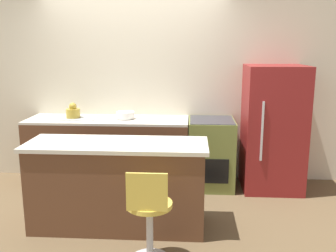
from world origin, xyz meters
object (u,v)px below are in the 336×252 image
Objects in this scene: stool_chair at (149,219)px; mixing_bowl at (125,115)px; kettle at (73,112)px; oven_range at (211,153)px; refrigerator at (273,129)px.

mixing_bowl is at bearing 105.52° from stool_chair.
oven_range is at bearing -0.41° from kettle.
kettle is 0.85× the size of mixing_bowl.
kettle reaches higher than stool_chair.
kettle is 0.71m from mixing_bowl.
refrigerator reaches higher than kettle.
kettle reaches higher than oven_range.
refrigerator is at bearing -0.74° from kettle.
refrigerator is at bearing 53.20° from stool_chair.
mixing_bowl is (0.70, 0.00, -0.03)m from kettle.
refrigerator reaches higher than stool_chair.
stool_chair is 4.30× the size of kettle.
stool_chair is 2.05m from mixing_bowl.
mixing_bowl is at bearing 0.00° from kettle.
oven_range reaches higher than stool_chair.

